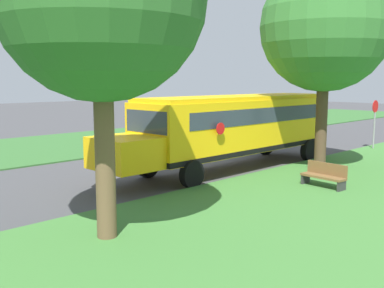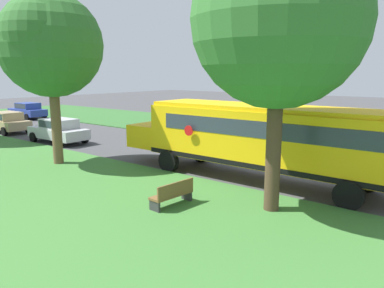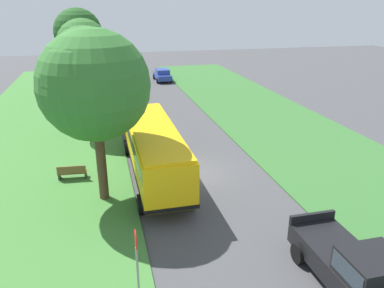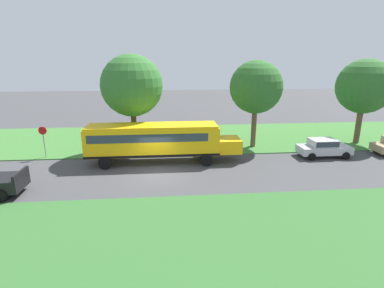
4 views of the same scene
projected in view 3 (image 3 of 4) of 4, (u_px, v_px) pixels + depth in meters
name	position (u px, v px, depth m)	size (l,w,h in m)	color
ground_plane	(197.00, 172.00, 22.69)	(120.00, 120.00, 0.00)	#424244
grass_verge	(20.00, 190.00, 20.41)	(12.00, 80.00, 0.08)	#3D7533
grass_far_side	(329.00, 157.00, 24.72)	(10.00, 80.00, 0.07)	#33662D
school_bus	(153.00, 146.00, 21.43)	(2.84, 12.42, 3.16)	yellow
car_silver_nearest	(129.00, 103.00, 34.77)	(2.02, 4.40, 1.56)	#B7B7BC
car_tan_middle	(123.00, 88.00, 41.09)	(2.02, 4.40, 1.56)	tan
car_blue_furthest	(162.00, 74.00, 48.91)	(2.02, 4.40, 1.56)	#283D93
pickup_truck	(357.00, 269.00, 12.78)	(2.28, 5.40, 2.10)	black
oak_tree_beside_bus	(91.00, 84.00, 17.28)	(5.31, 5.31, 8.65)	#4C3826
oak_tree_roadside_mid	(82.00, 59.00, 27.39)	(4.83, 4.83, 8.13)	brown
oak_tree_far_end	(83.00, 45.00, 37.15)	(5.20, 5.20, 8.26)	brown
oak_tree_across_road	(78.00, 32.00, 47.35)	(6.03, 6.03, 9.13)	brown
stop_sign	(137.00, 257.00, 12.38)	(0.08, 0.68, 2.74)	gray
park_bench	(72.00, 172.00, 21.51)	(1.64, 0.64, 0.92)	brown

